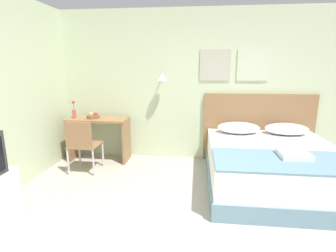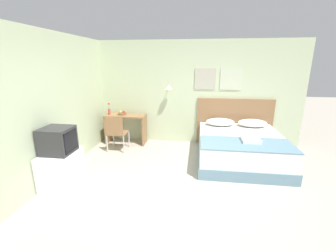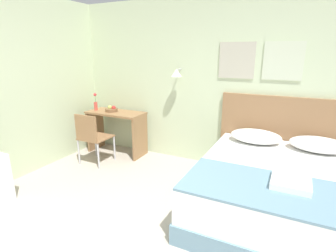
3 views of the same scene
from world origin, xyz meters
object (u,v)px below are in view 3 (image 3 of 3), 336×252
at_px(headboard, 286,139).
at_px(pillow_left, 256,136).
at_px(folded_towel_near_foot, 291,182).
at_px(desk_chair, 91,135).
at_px(pillow_right, 318,145).
at_px(fruit_bowl, 111,109).
at_px(throw_blanket, 277,190).
at_px(desk, 116,125).
at_px(flower_vase, 96,103).
at_px(bed, 278,191).

xyz_separation_m(headboard, pillow_left, (-0.39, -0.31, 0.07)).
relative_size(headboard, folded_towel_near_foot, 5.32).
bearing_deg(pillow_left, desk_chair, -166.96).
distance_m(pillow_right, fruit_bowl, 3.30).
distance_m(folded_towel_near_foot, fruit_bowl, 3.26).
bearing_deg(throw_blanket, desk, 154.36).
bearing_deg(pillow_left, headboard, 38.46).
bearing_deg(fruit_bowl, desk, 3.49).
bearing_deg(pillow_left, flower_vase, 179.90).
relative_size(pillow_left, desk_chair, 0.80).
bearing_deg(headboard, fruit_bowl, -174.62).
xyz_separation_m(throw_blanket, folded_towel_near_foot, (0.11, 0.14, 0.04)).
bearing_deg(fruit_bowl, throw_blanket, -24.89).
height_order(pillow_left, desk, desk).
distance_m(throw_blanket, desk_chair, 2.97).
xyz_separation_m(folded_towel_near_foot, desk_chair, (-2.98, 0.60, -0.13)).
bearing_deg(pillow_left, desk, 179.12).
relative_size(desk, flower_vase, 3.31).
height_order(bed, pillow_left, pillow_left).
relative_size(bed, headboard, 1.06).
height_order(pillow_left, flower_vase, flower_vase).
bearing_deg(desk_chair, pillow_right, 10.02).
xyz_separation_m(throw_blanket, fruit_bowl, (-2.91, 1.35, 0.21)).
height_order(pillow_left, desk_chair, desk_chair).
bearing_deg(folded_towel_near_foot, desk, 157.49).
relative_size(headboard, flower_vase, 6.03).
xyz_separation_m(folded_towel_near_foot, fruit_bowl, (-3.02, 1.21, 0.17)).
height_order(headboard, flower_vase, headboard).
bearing_deg(folded_towel_near_foot, pillow_right, 76.58).
bearing_deg(bed, pillow_left, 117.77).
relative_size(pillow_left, pillow_right, 1.00).
xyz_separation_m(throw_blanket, desk, (-2.83, 1.36, -0.07)).
height_order(bed, headboard, headboard).
distance_m(bed, folded_towel_near_foot, 0.58).
distance_m(pillow_right, flower_vase, 3.64).
distance_m(pillow_left, desk, 2.45).
xyz_separation_m(pillow_left, flower_vase, (-2.87, 0.01, 0.22)).
height_order(desk_chair, flower_vase, flower_vase).
bearing_deg(folded_towel_near_foot, desk_chair, 168.55).
bearing_deg(pillow_right, desk_chair, -169.98).
bearing_deg(desk_chair, folded_towel_near_foot, -11.45).
height_order(headboard, desk_chair, headboard).
bearing_deg(headboard, throw_blanket, -90.00).
height_order(pillow_right, desk, desk).
relative_size(headboard, desk_chair, 2.20).
bearing_deg(fruit_bowl, pillow_left, -0.73).
distance_m(bed, pillow_right, 0.91).
height_order(headboard, folded_towel_near_foot, headboard).
bearing_deg(flower_vase, pillow_left, -0.10).
bearing_deg(folded_towel_near_foot, headboard, 94.05).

